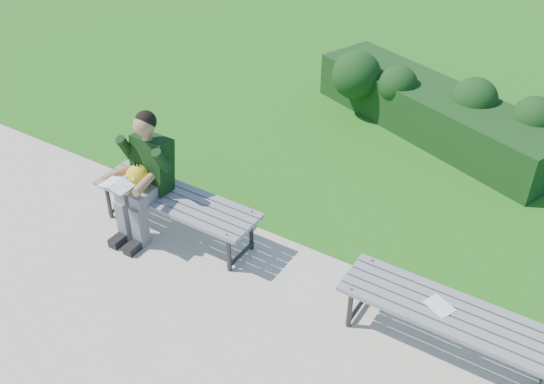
% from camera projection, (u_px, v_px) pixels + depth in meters
% --- Properties ---
extents(ground, '(80.00, 80.00, 0.00)m').
position_uv_depth(ground, '(310.00, 250.00, 6.11)').
color(ground, '#2F731A').
rests_on(ground, ground).
extents(walkway, '(30.00, 3.50, 0.02)m').
position_uv_depth(walkway, '(204.00, 369.00, 4.90)').
color(walkway, beige).
rests_on(walkway, ground).
extents(hedge, '(3.60, 2.10, 0.90)m').
position_uv_depth(hedge, '(432.00, 105.00, 7.85)').
color(hedge, '#174017').
rests_on(hedge, ground).
extents(bench_left, '(1.80, 0.50, 0.46)m').
position_uv_depth(bench_left, '(176.00, 202.00, 6.07)').
color(bench_left, slate).
rests_on(bench_left, walkway).
extents(bench_right, '(1.80, 0.50, 0.46)m').
position_uv_depth(bench_right, '(450.00, 316.00, 4.82)').
color(bench_right, slate).
rests_on(bench_right, walkway).
extents(seated_boy, '(0.56, 0.76, 1.31)m').
position_uv_depth(seated_boy, '(144.00, 172.00, 5.97)').
color(seated_boy, gray).
rests_on(seated_boy, walkway).
extents(paper_sheet, '(0.27, 0.24, 0.01)m').
position_uv_depth(paper_sheet, '(439.00, 306.00, 4.83)').
color(paper_sheet, white).
rests_on(paper_sheet, bench_right).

